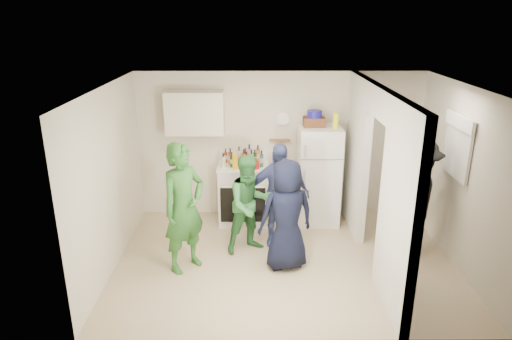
% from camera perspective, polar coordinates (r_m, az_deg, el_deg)
% --- Properties ---
extents(floor, '(4.80, 4.80, 0.00)m').
position_cam_1_polar(floor, '(6.74, 3.57, -11.22)').
color(floor, tan).
rests_on(floor, ground).
extents(wall_back, '(4.80, 0.00, 4.80)m').
position_cam_1_polar(wall_back, '(7.82, 2.95, 3.12)').
color(wall_back, silver).
rests_on(wall_back, floor).
extents(wall_front, '(4.80, 0.00, 4.80)m').
position_cam_1_polar(wall_front, '(4.65, 5.26, -8.47)').
color(wall_front, silver).
rests_on(wall_front, floor).
extents(wall_left, '(0.00, 3.40, 3.40)m').
position_cam_1_polar(wall_left, '(6.49, -17.85, -1.19)').
color(wall_left, silver).
rests_on(wall_left, floor).
extents(wall_right, '(0.00, 3.40, 3.40)m').
position_cam_1_polar(wall_right, '(6.81, 24.39, -1.05)').
color(wall_right, silver).
rests_on(wall_right, floor).
extents(ceiling, '(4.80, 4.80, 0.00)m').
position_cam_1_polar(ceiling, '(5.89, 4.08, 10.29)').
color(ceiling, white).
rests_on(ceiling, wall_back).
extents(partition_pier_back, '(0.12, 1.20, 2.50)m').
position_cam_1_polar(partition_pier_back, '(7.41, 12.51, 1.79)').
color(partition_pier_back, silver).
rests_on(partition_pier_back, floor).
extents(partition_pier_front, '(0.12, 1.20, 2.50)m').
position_cam_1_polar(partition_pier_front, '(5.42, 17.43, -5.15)').
color(partition_pier_front, silver).
rests_on(partition_pier_front, floor).
extents(partition_header, '(0.12, 1.00, 0.40)m').
position_cam_1_polar(partition_header, '(6.13, 15.40, 8.11)').
color(partition_header, silver).
rests_on(partition_header, partition_pier_back).
extents(stove, '(0.84, 0.70, 1.00)m').
position_cam_1_polar(stove, '(7.74, -1.60, -2.89)').
color(stove, white).
rests_on(stove, floor).
extents(upper_cabinet, '(0.95, 0.34, 0.70)m').
position_cam_1_polar(upper_cabinet, '(7.54, -7.65, 7.09)').
color(upper_cabinet, silver).
rests_on(upper_cabinet, wall_back).
extents(fridge, '(0.68, 0.66, 1.65)m').
position_cam_1_polar(fridge, '(7.67, 7.79, -0.68)').
color(fridge, white).
rests_on(fridge, floor).
extents(wicker_basket, '(0.35, 0.25, 0.15)m').
position_cam_1_polar(wicker_basket, '(7.45, 7.28, 6.00)').
color(wicker_basket, brown).
rests_on(wicker_basket, fridge).
extents(blue_bowl, '(0.24, 0.24, 0.11)m').
position_cam_1_polar(blue_bowl, '(7.42, 7.33, 6.98)').
color(blue_bowl, '#17148F').
rests_on(blue_bowl, wicker_basket).
extents(yellow_cup_stack_top, '(0.09, 0.09, 0.25)m').
position_cam_1_polar(yellow_cup_stack_top, '(7.34, 9.94, 6.08)').
color(yellow_cup_stack_top, '#E6F914').
rests_on(yellow_cup_stack_top, fridge).
extents(wall_clock, '(0.22, 0.02, 0.22)m').
position_cam_1_polar(wall_clock, '(7.69, 3.39, 6.31)').
color(wall_clock, white).
rests_on(wall_clock, wall_back).
extents(spice_shelf, '(0.35, 0.08, 0.03)m').
position_cam_1_polar(spice_shelf, '(7.74, 2.98, 3.73)').
color(spice_shelf, olive).
rests_on(spice_shelf, wall_back).
extents(nook_window, '(0.03, 0.70, 0.80)m').
position_cam_1_polar(nook_window, '(6.86, 24.03, 2.66)').
color(nook_window, black).
rests_on(nook_window, wall_right).
extents(nook_window_frame, '(0.04, 0.76, 0.86)m').
position_cam_1_polar(nook_window_frame, '(6.85, 23.92, 2.66)').
color(nook_window_frame, white).
rests_on(nook_window_frame, wall_right).
extents(nook_valance, '(0.04, 0.82, 0.18)m').
position_cam_1_polar(nook_valance, '(6.76, 24.12, 5.51)').
color(nook_valance, white).
rests_on(nook_valance, wall_right).
extents(yellow_cup_stack_stove, '(0.09, 0.09, 0.25)m').
position_cam_1_polar(yellow_cup_stack_stove, '(7.32, -2.62, 1.02)').
color(yellow_cup_stack_stove, yellow).
rests_on(yellow_cup_stack_stove, stove).
extents(red_cup, '(0.09, 0.09, 0.12)m').
position_cam_1_polar(red_cup, '(7.35, 0.05, 0.59)').
color(red_cup, '#BC0C0F').
rests_on(red_cup, stove).
extents(person_green_left, '(0.77, 0.78, 1.81)m').
position_cam_1_polar(person_green_left, '(6.24, -9.01, -4.69)').
color(person_green_left, '#306D2B').
rests_on(person_green_left, floor).
extents(person_green_center, '(0.89, 0.82, 1.49)m').
position_cam_1_polar(person_green_center, '(6.68, -0.75, -4.29)').
color(person_green_center, '#33733E').
rests_on(person_green_center, floor).
extents(person_denim, '(0.96, 0.43, 1.61)m').
position_cam_1_polar(person_denim, '(6.87, 2.78, -3.10)').
color(person_denim, '#3D4B86').
rests_on(person_denim, floor).
extents(person_navy, '(0.87, 0.69, 1.57)m').
position_cam_1_polar(person_navy, '(6.25, 3.83, -5.65)').
color(person_navy, black).
rests_on(person_navy, floor).
extents(person_nook, '(1.01, 1.31, 1.78)m').
position_cam_1_polar(person_nook, '(6.92, 19.19, -3.25)').
color(person_nook, black).
rests_on(person_nook, floor).
extents(bottle_a, '(0.06, 0.06, 0.24)m').
position_cam_1_polar(bottle_a, '(7.66, -3.81, 1.80)').
color(bottle_a, maroon).
rests_on(bottle_a, stove).
extents(bottle_b, '(0.07, 0.07, 0.25)m').
position_cam_1_polar(bottle_b, '(7.44, -3.04, 1.31)').
color(bottle_b, '#1D4717').
rests_on(bottle_b, stove).
extents(bottle_c, '(0.07, 0.07, 0.27)m').
position_cam_1_polar(bottle_c, '(7.67, -2.13, 1.96)').
color(bottle_c, silver).
rests_on(bottle_c, stove).
extents(bottle_d, '(0.06, 0.06, 0.29)m').
position_cam_1_polar(bottle_d, '(7.45, -1.56, 1.53)').
color(bottle_d, brown).
rests_on(bottle_d, stove).
extents(bottle_e, '(0.08, 0.08, 0.30)m').
position_cam_1_polar(bottle_e, '(7.69, -0.85, 2.13)').
color(bottle_e, '#ADB2C0').
rests_on(bottle_e, stove).
extents(bottle_f, '(0.07, 0.07, 0.26)m').
position_cam_1_polar(bottle_f, '(7.55, -0.18, 1.63)').
color(bottle_f, '#173613').
rests_on(bottle_f, stove).
extents(bottle_g, '(0.08, 0.08, 0.30)m').
position_cam_1_polar(bottle_g, '(7.65, 0.23, 2.05)').
color(bottle_g, '#A77536').
rests_on(bottle_g, stove).
extents(bottle_h, '(0.08, 0.08, 0.24)m').
position_cam_1_polar(bottle_h, '(7.42, -4.11, 1.22)').
color(bottle_h, '#B4B7C1').
rests_on(bottle_h, stove).
extents(bottle_i, '(0.07, 0.07, 0.26)m').
position_cam_1_polar(bottle_i, '(7.63, -1.36, 1.81)').
color(bottle_i, '#580F0F').
rests_on(bottle_i, stove).
extents(bottle_j, '(0.06, 0.06, 0.28)m').
position_cam_1_polar(bottle_j, '(7.43, 0.70, 1.43)').
color(bottle_j, '#22633B').
rests_on(bottle_j, stove).
extents(bottle_k, '(0.07, 0.07, 0.27)m').
position_cam_1_polar(bottle_k, '(7.58, -3.22, 1.74)').
color(bottle_k, brown).
rests_on(bottle_k, stove).
extents(bottle_l, '(0.07, 0.07, 0.31)m').
position_cam_1_polar(bottle_l, '(7.39, -0.57, 1.45)').
color(bottle_l, '#959AA4').
rests_on(bottle_l, stove).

